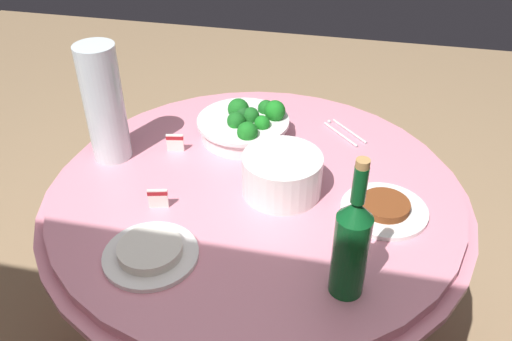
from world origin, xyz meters
The scene contains 10 objects.
buffet_table centered at (0.00, 0.00, 0.38)m, with size 1.16×1.16×0.74m.
broccoli_bowl centered at (0.08, -0.23, 0.78)m, with size 0.28×0.28×0.12m.
plate_stack centered at (-0.07, 0.01, 0.80)m, with size 0.21×0.21×0.11m.
wine_bottle centered at (-0.27, 0.32, 0.87)m, with size 0.07×0.07×0.34m.
decorative_fruit_vase centered at (0.44, -0.05, 0.90)m, with size 0.11×0.11×0.34m.
serving_tongs centered at (-0.21, -0.32, 0.74)m, with size 0.14×0.15×0.01m.
food_plate_rice centered at (0.18, 0.32, 0.75)m, with size 0.22×0.22×0.04m.
food_plate_stir_fry centered at (-0.34, 0.04, 0.75)m, with size 0.22×0.22×0.03m.
label_placard_front centered at (0.27, -0.12, 0.77)m, with size 0.05×0.02×0.05m.
label_placard_mid centered at (0.22, 0.14, 0.77)m, with size 0.05×0.02×0.05m.
Camera 1 is at (-0.24, 1.12, 1.61)m, focal length 37.35 mm.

